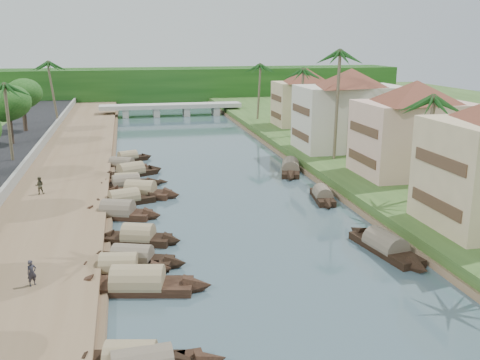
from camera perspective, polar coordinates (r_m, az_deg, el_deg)
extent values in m
plane|color=#3A4F57|center=(39.59, 1.84, -7.31)|extent=(220.00, 220.00, 0.00)
cube|color=brown|center=(57.89, -18.71, -0.51)|extent=(10.00, 180.00, 0.80)
cube|color=#2E4B1E|center=(63.82, 14.21, 1.38)|extent=(16.00, 180.00, 1.20)
cube|color=gray|center=(58.32, -22.88, 0.17)|extent=(0.40, 180.00, 1.10)
cube|color=#143E11|center=(131.35, -8.27, 9.86)|extent=(120.00, 4.00, 8.00)
cube|color=#143E11|center=(136.32, -8.42, 10.03)|extent=(120.00, 4.00, 8.00)
cube|color=#143E11|center=(141.30, -8.56, 10.19)|extent=(120.00, 4.00, 8.00)
cube|color=#A6A59B|center=(108.73, -7.36, 7.84)|extent=(28.00, 4.00, 0.80)
cube|color=#A6A59B|center=(108.50, -12.11, 7.04)|extent=(1.20, 3.50, 1.80)
cube|color=#A6A59B|center=(108.66, -8.93, 7.20)|extent=(1.20, 3.50, 1.80)
cube|color=#A6A59B|center=(109.15, -5.76, 7.33)|extent=(1.20, 3.50, 1.80)
cube|color=#A6A59B|center=(109.97, -2.63, 7.45)|extent=(1.20, 3.50, 1.80)
cube|color=#4B3323|center=(41.74, 20.12, -2.40)|extent=(0.10, 6.40, 0.90)
cube|color=#4B3323|center=(40.97, 20.51, 1.88)|extent=(0.10, 6.40, 0.90)
cube|color=#D0A793|center=(58.26, 17.94, 4.24)|extent=(11.00, 8.00, 7.50)
pyramid|color=brown|center=(57.63, 18.32, 8.98)|extent=(14.11, 14.11, 2.20)
cube|color=#4B3323|center=(56.08, 12.85, 2.24)|extent=(0.10, 6.40, 0.90)
cube|color=#4B3323|center=(55.52, 13.03, 5.27)|extent=(0.10, 6.40, 0.90)
cube|color=beige|center=(70.12, 11.58, 6.53)|extent=(13.00, 8.00, 8.00)
pyramid|color=brown|center=(69.60, 11.80, 10.69)|extent=(15.59, 15.59, 2.20)
cube|color=#4B3323|center=(68.09, 6.42, 4.80)|extent=(0.10, 6.40, 0.90)
cube|color=#4B3323|center=(67.62, 6.49, 7.47)|extent=(0.10, 6.40, 0.90)
cube|color=#CDB38A|center=(89.04, 7.03, 8.09)|extent=(10.00, 7.00, 7.00)
pyramid|color=brown|center=(88.63, 7.12, 11.05)|extent=(12.62, 12.62, 2.20)
cube|color=#4B3323|center=(87.75, 3.85, 6.92)|extent=(0.10, 5.60, 0.90)
cube|color=#4B3323|center=(87.41, 3.88, 8.74)|extent=(0.10, 5.60, 0.90)
cylinder|color=#8D7F5A|center=(26.47, -11.60, -18.25)|extent=(4.04, 2.55, 1.82)
cube|color=black|center=(33.85, -10.81, -11.21)|extent=(6.93, 3.42, 0.70)
cone|color=black|center=(33.33, -4.45, -11.25)|extent=(2.25, 2.22, 2.08)
cone|color=black|center=(34.68, -16.92, -10.80)|extent=(2.25, 2.22, 2.08)
cylinder|color=#8D7F5A|center=(33.68, -10.84, -10.63)|extent=(5.41, 3.17, 2.16)
cube|color=black|center=(37.45, -11.38, -8.61)|extent=(5.77, 3.48, 0.70)
cone|color=black|center=(36.59, -6.78, -8.85)|extent=(2.02, 2.01, 1.76)
cone|color=black|center=(38.47, -15.75, -8.12)|extent=(2.02, 2.01, 1.76)
cylinder|color=#6C6151|center=(37.30, -11.40, -8.08)|extent=(4.57, 3.11, 1.83)
cube|color=black|center=(36.31, -12.75, -9.46)|extent=(5.26, 2.52, 0.70)
cone|color=black|center=(35.88, -8.29, -9.40)|extent=(1.70, 1.76, 1.70)
cone|color=black|center=(36.88, -17.11, -9.24)|extent=(1.70, 1.76, 1.70)
cylinder|color=#8D7F5A|center=(36.16, -12.79, -8.91)|extent=(4.10, 2.39, 1.78)
cube|color=black|center=(41.25, -10.76, -6.35)|extent=(5.14, 3.34, 0.70)
cone|color=black|center=(40.49, -7.15, -6.48)|extent=(1.89, 2.04, 1.82)
cone|color=black|center=(42.10, -14.24, -5.99)|extent=(1.89, 2.04, 1.82)
cylinder|color=#8D7F5A|center=(41.11, -10.79, -5.85)|extent=(4.10, 3.04, 1.93)
cube|color=black|center=(47.32, -12.87, -3.69)|extent=(5.96, 3.72, 0.70)
cone|color=black|center=(46.35, -9.24, -3.79)|extent=(2.14, 2.24, 1.99)
cone|color=black|center=(48.41, -16.37, -3.40)|extent=(2.14, 2.24, 1.99)
cylinder|color=#6C6151|center=(47.20, -12.90, -3.25)|extent=(4.73, 3.37, 2.09)
cube|color=black|center=(50.92, -12.23, -2.33)|extent=(5.89, 3.30, 0.70)
cone|color=black|center=(51.80, -8.93, -1.78)|extent=(2.00, 1.99, 1.77)
cone|color=black|center=(50.17, -15.64, -2.71)|extent=(2.00, 1.99, 1.77)
cylinder|color=#8D7F5A|center=(50.81, -12.25, -1.92)|extent=(4.64, 2.99, 1.84)
cube|color=black|center=(53.02, -10.56, -1.56)|extent=(6.16, 4.02, 0.70)
cone|color=black|center=(52.07, -7.21, -1.63)|extent=(2.26, 2.40, 2.12)
cone|color=black|center=(54.09, -13.78, -1.32)|extent=(2.26, 2.40, 2.12)
cylinder|color=#8D7F5A|center=(52.91, -10.58, -1.17)|extent=(4.91, 3.62, 2.24)
cube|color=black|center=(56.37, -12.04, -0.66)|extent=(5.94, 2.50, 0.70)
cone|color=black|center=(56.85, -8.86, -0.29)|extent=(1.84, 1.76, 1.73)
cone|color=black|center=(56.03, -15.27, -0.87)|extent=(1.84, 1.76, 1.73)
cylinder|color=#6C6151|center=(56.27, -12.06, -0.28)|extent=(4.60, 2.38, 1.78)
cube|color=black|center=(57.18, -11.97, -0.43)|extent=(5.15, 2.04, 0.70)
cone|color=black|center=(57.00, -9.17, -0.26)|extent=(1.56, 1.59, 1.65)
cone|color=black|center=(57.46, -14.75, -0.45)|extent=(1.56, 1.59, 1.65)
cylinder|color=#8D7F5A|center=(57.09, -11.99, -0.07)|extent=(3.97, 2.01, 1.72)
cube|color=black|center=(61.21, -11.55, 0.59)|extent=(6.04, 4.15, 0.70)
cone|color=black|center=(62.54, -8.91, 1.09)|extent=(2.25, 2.30, 1.95)
cone|color=black|center=(59.98, -14.30, 0.21)|extent=(2.25, 2.30, 1.95)
cylinder|color=#8D7F5A|center=(61.12, -11.56, 0.93)|extent=(4.84, 3.67, 2.05)
cube|color=black|center=(65.15, -12.48, 1.39)|extent=(5.84, 3.89, 0.70)
cone|color=black|center=(63.83, -9.92, 1.32)|extent=(2.07, 1.98, 1.61)
cone|color=black|center=(66.56, -14.94, 1.59)|extent=(2.07, 1.98, 1.61)
cylinder|color=#6C6151|center=(65.06, -12.50, 1.72)|extent=(4.65, 3.37, 1.65)
cube|color=black|center=(68.81, -11.86, 2.13)|extent=(4.99, 3.11, 0.70)
cone|color=black|center=(69.73, -9.84, 2.46)|extent=(1.77, 1.78, 1.54)
cone|color=black|center=(67.94, -13.94, 1.92)|extent=(1.77, 1.78, 1.54)
cylinder|color=#8D7F5A|center=(68.73, -11.88, 2.44)|extent=(3.96, 2.77, 1.61)
cube|color=black|center=(40.23, 15.21, -7.17)|extent=(2.92, 6.87, 0.70)
cone|color=black|center=(43.01, 12.32, -5.43)|extent=(1.98, 2.13, 1.91)
cone|color=black|center=(37.55, 18.57, -8.92)|extent=(1.98, 2.13, 1.91)
cylinder|color=#6C6151|center=(40.09, 15.25, -6.67)|extent=(2.75, 5.33, 1.96)
cube|color=black|center=(51.66, 8.79, -1.92)|extent=(2.31, 5.13, 0.70)
cone|color=black|center=(54.22, 8.20, -1.01)|extent=(1.61, 1.62, 1.57)
cone|color=black|center=(49.07, 9.45, -2.74)|extent=(1.61, 1.62, 1.57)
cylinder|color=#6C6151|center=(51.55, 8.80, -1.51)|extent=(2.19, 3.98, 1.63)
cube|color=black|center=(62.12, 5.41, 1.03)|extent=(3.87, 7.09, 0.70)
cone|color=black|center=(65.79, 5.40, 1.88)|extent=(2.25, 2.36, 1.98)
cone|color=black|center=(58.42, 5.42, 0.23)|extent=(2.25, 2.36, 1.98)
cylinder|color=#6C6151|center=(62.03, 5.42, 1.37)|extent=(3.47, 5.58, 2.03)
cube|color=black|center=(39.34, -12.71, -7.68)|extent=(3.66, 1.07, 0.35)
cone|color=black|center=(39.19, -9.73, -7.60)|extent=(0.96, 0.87, 0.80)
cone|color=black|center=(39.58, -15.66, -7.73)|extent=(0.96, 0.87, 0.80)
cube|color=black|center=(57.58, -10.22, -0.34)|extent=(3.81, 0.94, 0.35)
cone|color=black|center=(57.77, -8.13, -0.20)|extent=(0.98, 0.80, 0.76)
cone|color=black|center=(57.46, -12.33, -0.48)|extent=(0.98, 0.80, 0.76)
cylinder|color=brown|center=(48.84, 18.88, 3.15)|extent=(1.37, 0.36, 9.01)
sphere|color=#184517|center=(48.22, 19.30, 8.20)|extent=(3.20, 3.20, 3.20)
cylinder|color=brown|center=(63.40, 10.27, 7.83)|extent=(0.53, 0.36, 12.55)
sphere|color=#184517|center=(62.98, 10.52, 13.27)|extent=(3.20, 3.20, 3.20)
cylinder|color=brown|center=(78.84, 6.49, 8.21)|extent=(0.74, 0.36, 9.62)
sphere|color=#184517|center=(78.45, 6.59, 11.56)|extent=(3.20, 3.20, 3.20)
cylinder|color=brown|center=(66.33, -23.45, 5.64)|extent=(0.39, 0.36, 8.70)
sphere|color=#184517|center=(65.88, -23.83, 9.22)|extent=(3.20, 3.20, 3.20)
cylinder|color=brown|center=(95.02, 1.96, 9.38)|extent=(0.85, 0.36, 9.55)
sphere|color=#184517|center=(94.70, 1.98, 12.14)|extent=(3.20, 3.20, 3.20)
cylinder|color=brown|center=(96.00, -19.20, 8.87)|extent=(1.25, 0.36, 9.92)
sphere|color=#184517|center=(95.70, -19.44, 11.71)|extent=(3.20, 3.20, 3.20)
cylinder|color=#463428|center=(77.36, -23.26, 4.88)|extent=(0.60, 0.60, 3.68)
ellipsoid|color=#143E11|center=(76.91, -23.53, 7.46)|extent=(5.34, 5.34, 4.39)
cylinder|color=#463428|center=(87.79, -21.99, 6.09)|extent=(0.60, 0.60, 3.79)
ellipsoid|color=#143E11|center=(87.39, -22.22, 8.43)|extent=(5.21, 5.21, 4.29)
cylinder|color=#463428|center=(73.11, 14.92, 4.74)|extent=(0.60, 0.60, 3.23)
ellipsoid|color=#143E11|center=(72.67, 15.08, 7.14)|extent=(4.82, 4.82, 3.96)
imported|color=#28262E|center=(34.13, -21.33, -9.21)|extent=(0.69, 0.64, 1.58)
imported|color=#393727|center=(53.46, -20.61, -0.55)|extent=(0.85, 0.68, 1.66)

